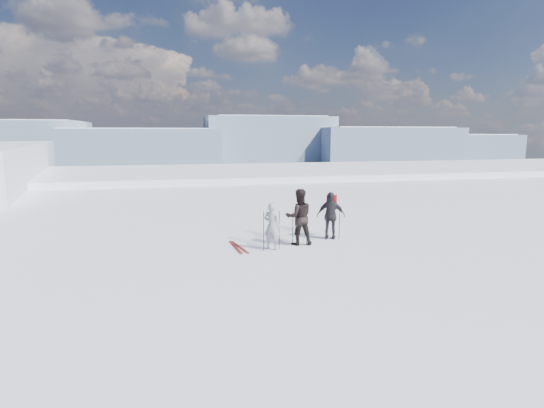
{
  "coord_description": "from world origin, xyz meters",
  "views": [
    {
      "loc": [
        -4.7,
        -10.23,
        3.91
      ],
      "look_at": [
        -1.69,
        3.0,
        1.64
      ],
      "focal_mm": 28.0,
      "sensor_mm": 36.0,
      "label": 1
    }
  ],
  "objects": [
    {
      "name": "lake_basin",
      "position": [
        0.0,
        30.0,
        -6.5
      ],
      "size": [
        820.0,
        820.0,
        71.62
      ],
      "color": "white",
      "rests_on": "ground"
    },
    {
      "name": "far_mountain_range",
      "position": [
        29.6,
        454.78,
        -7.19
      ],
      "size": [
        770.0,
        110.0,
        53.0
      ],
      "color": "slate",
      "rests_on": "ground"
    },
    {
      "name": "skier_grey",
      "position": [
        -1.59,
        3.45,
        0.81
      ],
      "size": [
        0.7,
        0.67,
        1.62
      ],
      "primitive_type": "imported",
      "rotation": [
        0.0,
        0.0,
        2.47
      ],
      "color": "#92969F",
      "rests_on": "ground"
    },
    {
      "name": "skier_dark",
      "position": [
        -0.52,
        3.85,
        1.0
      ],
      "size": [
        1.02,
        0.82,
        1.99
      ],
      "primitive_type": "imported",
      "rotation": [
        0.0,
        0.0,
        3.07
      ],
      "color": "black",
      "rests_on": "ground"
    },
    {
      "name": "skier_pack",
      "position": [
        0.88,
        4.37,
        0.89
      ],
      "size": [
        1.12,
        0.82,
        1.77
      ],
      "primitive_type": "imported",
      "rotation": [
        0.0,
        0.0,
        2.72
      ],
      "color": "black",
      "rests_on": "ground"
    },
    {
      "name": "backpack",
      "position": [
        0.98,
        4.59,
        2.04
      ],
      "size": [
        0.43,
        0.35,
        0.54
      ],
      "primitive_type": "cube",
      "rotation": [
        0.0,
        0.0,
        2.72
      ],
      "color": "red",
      "rests_on": "skier_pack"
    },
    {
      "name": "ski_poles",
      "position": [
        -0.44,
        3.79,
        0.63
      ],
      "size": [
        3.1,
        0.96,
        1.35
      ],
      "color": "black",
      "rests_on": "ground"
    },
    {
      "name": "skis_loose",
      "position": [
        -2.7,
        3.91,
        0.01
      ],
      "size": [
        0.47,
        1.7,
        0.03
      ],
      "color": "black",
      "rests_on": "ground"
    }
  ]
}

